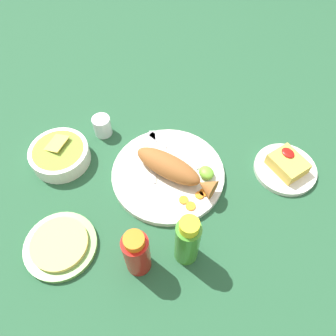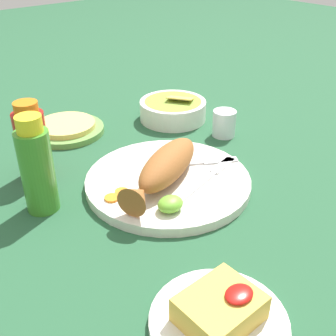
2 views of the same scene
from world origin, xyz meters
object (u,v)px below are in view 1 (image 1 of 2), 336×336
Objects in this scene: fork_near at (153,152)px; side_plate_fries at (285,169)px; guacamole_bowl at (60,154)px; hot_sauce_bottle_red at (137,253)px; tortilla_plate at (61,246)px; fried_fish at (173,169)px; hot_sauce_bottle_green at (187,241)px; fork_far at (170,148)px; salt_cup at (102,127)px; main_plate at (168,174)px.

fork_near is 0.98× the size of side_plate_fries.
hot_sauce_bottle_red is at bearing -174.89° from guacamole_bowl.
fork_near is 0.35m from tortilla_plate.
hot_sauce_bottle_green is (-0.20, 0.09, 0.03)m from fried_fish.
guacamole_bowl reaches higher than fork_far.
tortilla_plate is (-0.02, 0.34, -0.04)m from fried_fish.
tortilla_plate is (0.13, 0.62, 0.00)m from side_plate_fries.
salt_cup is 0.35× the size of tortilla_plate.
hot_sauce_bottle_red is (-0.16, 0.20, 0.03)m from fried_fish.
tortilla_plate is at bearing 156.98° from guacamole_bowl.
fork_far is 3.00× the size of salt_cup.
salt_cup is at bearing 42.20° from side_plate_fries.
tortilla_plate is (-0.10, 0.38, -0.01)m from fork_far.
salt_cup is at bearing -79.22° from guacamole_bowl.
fried_fish reaches higher than tortilla_plate.
hot_sauce_bottle_red is at bearing 164.63° from salt_cup.
fork_far is (0.07, -0.05, 0.01)m from main_plate.
hot_sauce_bottle_green is 0.31m from tortilla_plate.
main_plate is 5.07× the size of salt_cup.
fork_near is at bearing -20.88° from fried_fish.
fried_fish reaches higher than fork_near.
fork_near is at bearing 59.66° from fork_far.
fork_near is at bearing -71.23° from tortilla_plate.
salt_cup is (0.41, -0.11, -0.05)m from hot_sauce_bottle_red.
fork_far is at bearing 45.88° from side_plate_fries.
side_plate_fries is at bearing -142.57° from fried_fish.
main_plate is 0.33m from tortilla_plate.
fork_near is 2.75× the size of salt_cup.
hot_sauce_bottle_green reaches higher than fork_far.
fork_far reaches higher than tortilla_plate.
guacamole_bowl is at bearing -23.02° from tortilla_plate.
hot_sauce_bottle_red is 0.94× the size of guacamole_bowl.
main_plate is 0.25m from salt_cup.
main_plate is 0.24m from hot_sauce_bottle_green.
salt_cup reaches higher than tortilla_plate.
guacamole_bowl is 0.94× the size of tortilla_plate.
tortilla_plate is (0.18, 0.24, -0.07)m from hot_sauce_bottle_green.
fried_fish is at bearing -86.91° from tortilla_plate.
hot_sauce_bottle_red is (-0.25, 0.19, 0.05)m from fork_near.
fried_fish reaches higher than guacamole_bowl.
fork_far is at bearing -143.42° from salt_cup.
main_plate is 2.01× the size of hot_sauce_bottle_red.
fork_near is at bearing -16.61° from hot_sauce_bottle_green.
fork_near is at bearing -0.47° from main_plate.
salt_cup is (0.16, 0.08, 0.01)m from fork_near.
tortilla_plate is at bearing 90.66° from fork_far.
tortilla_plate is at bearing 44.66° from hot_sauce_bottle_red.
side_plate_fries is 0.63m from tortilla_plate.
guacamole_bowl is (0.21, 0.23, 0.02)m from main_plate.
main_plate reaches higher than side_plate_fries.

